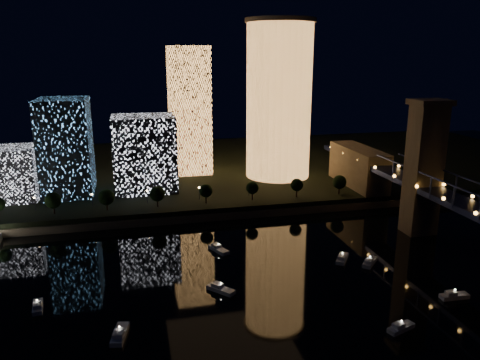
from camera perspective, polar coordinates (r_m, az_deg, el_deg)
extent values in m
plane|color=black|center=(123.07, 7.53, -17.12)|extent=(520.00, 520.00, 0.00)
cube|color=black|center=(267.38, -4.44, 1.42)|extent=(420.00, 160.00, 5.00)
cube|color=#6B5E4C|center=(193.90, -0.92, -4.16)|extent=(420.00, 6.00, 3.00)
cylinder|color=#FFA651|center=(235.54, 4.74, 9.44)|extent=(32.00, 32.00, 74.99)
cylinder|color=#6B5E4C|center=(234.96, 4.96, 18.82)|extent=(34.00, 34.00, 2.00)
cube|color=#FFA651|center=(244.88, -6.19, 8.39)|extent=(20.29, 20.29, 64.55)
cube|color=silver|center=(216.88, -11.55, 3.22)|extent=(27.60, 23.36, 33.97)
cube|color=#549DE4|center=(219.57, -20.43, 3.81)|extent=(21.07, 27.39, 42.14)
cube|color=silver|center=(222.11, -26.22, 0.73)|extent=(22.56, 20.51, 22.56)
cube|color=#6B5E4C|center=(184.40, 21.46, 1.05)|extent=(11.00, 9.00, 48.00)
cube|color=#6B5E4C|center=(180.47, 22.22, 8.77)|extent=(13.00, 11.00, 2.00)
cube|color=#6B5E4C|center=(228.91, 14.20, 0.99)|extent=(12.00, 40.00, 23.00)
cube|color=#171F4A|center=(171.13, 22.59, -0.96)|extent=(0.50, 0.50, 7.00)
cube|color=#171F4A|center=(190.40, 18.47, 0.96)|extent=(0.50, 0.50, 7.00)
sphere|color=#FFA138|center=(178.37, 20.76, -0.72)|extent=(1.20, 1.20, 1.20)
sphere|color=#FFA138|center=(215.94, 14.24, 2.42)|extent=(1.20, 1.20, 1.20)
cube|color=silver|center=(145.91, 24.67, -12.75)|extent=(8.12, 2.85, 1.20)
cube|color=silver|center=(144.76, 24.33, -12.44)|extent=(2.88, 2.19, 1.00)
sphere|color=white|center=(145.04, 24.76, -12.04)|extent=(0.36, 0.36, 0.36)
cube|color=silver|center=(158.38, 15.52, -9.64)|extent=(7.66, 7.81, 1.20)
cube|color=silver|center=(156.83, 15.43, -9.45)|extent=(3.57, 3.58, 1.00)
sphere|color=white|center=(157.57, 15.58, -8.98)|extent=(0.36, 0.36, 0.36)
cube|color=silver|center=(158.88, 12.36, -9.35)|extent=(7.18, 8.54, 1.20)
cube|color=silver|center=(157.28, 12.29, -9.16)|extent=(3.54, 3.72, 1.00)
sphere|color=white|center=(158.08, 12.40, -8.68)|extent=(0.36, 0.36, 0.36)
cube|color=silver|center=(121.15, -14.43, -17.74)|extent=(4.58, 9.48, 1.20)
cube|color=silver|center=(119.44, -14.61, -17.65)|extent=(2.92, 3.57, 1.00)
sphere|color=white|center=(120.09, -14.50, -16.94)|extent=(0.36, 0.36, 0.36)
cube|color=silver|center=(136.69, -2.34, -13.20)|extent=(7.78, 8.25, 1.20)
cube|color=silver|center=(136.87, -2.78, -12.65)|extent=(3.67, 3.73, 1.00)
sphere|color=white|center=(135.75, -2.35, -12.46)|extent=(0.36, 0.36, 0.36)
cube|color=silver|center=(139.13, -23.43, -14.00)|extent=(3.39, 7.80, 1.20)
cube|color=silver|center=(137.62, -23.50, -13.82)|extent=(2.29, 2.88, 1.00)
sphere|color=white|center=(138.21, -23.52, -13.27)|extent=(0.36, 0.36, 0.36)
cube|color=silver|center=(126.23, 19.03, -16.68)|extent=(7.98, 4.82, 1.20)
cube|color=silver|center=(124.88, 18.74, -16.43)|extent=(3.17, 2.75, 1.00)
sphere|color=white|center=(125.22, 19.11, -15.90)|extent=(0.36, 0.36, 0.36)
cube|color=silver|center=(162.20, -2.62, -8.47)|extent=(6.31, 9.24, 1.20)
cube|color=silver|center=(162.77, -2.90, -7.96)|extent=(3.40, 3.79, 1.00)
sphere|color=white|center=(161.41, -2.63, -7.82)|extent=(0.36, 0.36, 0.36)
cylinder|color=black|center=(196.59, -21.73, -3.31)|extent=(0.70, 0.70, 4.00)
sphere|color=black|center=(195.59, -21.82, -2.33)|extent=(6.41, 6.41, 6.41)
cylinder|color=black|center=(194.38, -15.90, -3.00)|extent=(0.70, 0.70, 4.00)
sphere|color=black|center=(193.36, -15.97, -2.01)|extent=(6.48, 6.48, 6.48)
cylinder|color=black|center=(194.20, -10.00, -2.65)|extent=(0.70, 0.70, 4.00)
sphere|color=black|center=(193.18, -10.05, -1.67)|extent=(6.31, 6.31, 6.31)
cylinder|color=black|center=(196.08, -4.16, -2.29)|extent=(0.70, 0.70, 4.00)
sphere|color=black|center=(195.07, -4.18, -1.31)|extent=(5.66, 5.66, 5.66)
cylinder|color=black|center=(199.95, 1.51, -1.91)|extent=(0.70, 0.70, 4.00)
sphere|color=black|center=(198.96, 1.52, -0.94)|extent=(5.46, 5.46, 5.46)
cylinder|color=black|center=(205.70, 6.92, -1.53)|extent=(0.70, 0.70, 4.00)
sphere|color=black|center=(204.73, 6.95, -0.59)|extent=(5.55, 5.55, 5.55)
cylinder|color=black|center=(213.18, 11.98, -1.16)|extent=(0.70, 0.70, 4.00)
sphere|color=black|center=(212.25, 12.03, -0.25)|extent=(6.16, 6.16, 6.16)
cylinder|color=black|center=(203.52, -23.73, -2.76)|extent=(0.24, 0.24, 5.00)
sphere|color=#FFCC7F|center=(202.74, -23.81, -2.01)|extent=(0.70, 0.70, 0.70)
cylinder|color=black|center=(200.39, -17.55, -2.44)|extent=(0.24, 0.24, 5.00)
sphere|color=#FFCC7F|center=(199.60, -17.61, -1.67)|extent=(0.70, 0.70, 0.70)
cylinder|color=black|center=(199.66, -11.25, -2.08)|extent=(0.24, 0.24, 5.00)
sphere|color=#FFCC7F|center=(198.86, -11.29, -1.30)|extent=(0.70, 0.70, 0.70)
cylinder|color=black|center=(201.34, -4.99, -1.69)|extent=(0.24, 0.24, 5.00)
sphere|color=#FFCC7F|center=(200.55, -5.01, -0.93)|extent=(0.70, 0.70, 0.70)
cylinder|color=black|center=(205.37, 1.10, -1.30)|extent=(0.24, 0.24, 5.00)
sphere|color=#FFCC7F|center=(204.60, 1.10, -0.55)|extent=(0.70, 0.70, 0.70)
cylinder|color=black|center=(211.63, 6.88, -0.91)|extent=(0.24, 0.24, 5.00)
sphere|color=#FFCC7F|center=(210.88, 6.91, -0.18)|extent=(0.70, 0.70, 0.70)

